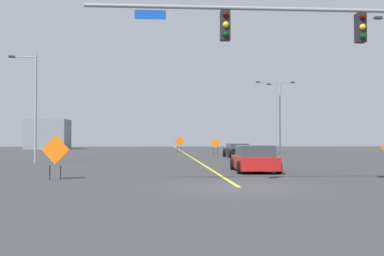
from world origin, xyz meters
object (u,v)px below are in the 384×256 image
traffic_signal_assembly (356,42)px  car_black_passing (237,151)px  street_lamp_near_right (34,103)px  construction_sign_median_near (215,144)px  construction_sign_median_far (55,152)px  construction_sign_left_shoulder (179,142)px  car_red_far (254,159)px  street_lamp_mid_right (279,115)px  street_lamp_far_left (275,110)px

traffic_signal_assembly → car_black_passing: size_ratio=3.43×
street_lamp_near_right → car_black_passing: bearing=30.3°
traffic_signal_assembly → car_black_passing: bearing=89.9°
street_lamp_near_right → construction_sign_median_near: size_ratio=4.18×
construction_sign_median_far → construction_sign_median_near: 30.75m
construction_sign_median_far → car_black_passing: bearing=62.8°
construction_sign_median_near → construction_sign_left_shoulder: (-3.66, 7.42, 0.17)m
traffic_signal_assembly → car_black_passing: traffic_signal_assembly is taller
construction_sign_median_far → traffic_signal_assembly: bearing=-16.7°
street_lamp_near_right → car_red_far: 16.99m
street_lamp_near_right → street_lamp_mid_right: (22.31, 17.35, 0.16)m
street_lamp_near_right → street_lamp_mid_right: street_lamp_mid_right is taller
traffic_signal_assembly → construction_sign_median_far: size_ratio=7.93×
street_lamp_far_left → construction_sign_median_near: 7.68m
car_black_passing → car_red_far: car_red_far is taller
street_lamp_mid_right → construction_sign_median_far: (-17.68, -30.35, -3.26)m
construction_sign_left_shoulder → construction_sign_median_near: bearing=-63.8°
street_lamp_far_left → street_lamp_near_right: size_ratio=1.06×
street_lamp_mid_right → construction_sign_median_near: street_lamp_mid_right is taller
traffic_signal_assembly → street_lamp_far_left: bearing=80.5°
street_lamp_near_right → construction_sign_median_near: (14.87, 15.99, -3.10)m
construction_sign_median_far → construction_sign_left_shoulder: bearing=79.7°
traffic_signal_assembly → car_red_far: traffic_signal_assembly is taller
street_lamp_near_right → construction_sign_left_shoulder: 26.13m
traffic_signal_assembly → street_lamp_far_left: street_lamp_far_left is taller
construction_sign_left_shoulder → street_lamp_far_left: bearing=-34.8°
street_lamp_near_right → car_black_passing: size_ratio=1.77×
car_black_passing → street_lamp_far_left: bearing=51.3°
traffic_signal_assembly → street_lamp_near_right: (-16.11, 16.44, -0.96)m
street_lamp_mid_right → construction_sign_median_far: bearing=-120.2°
traffic_signal_assembly → street_lamp_far_left: (5.48, 32.66, -0.33)m
traffic_signal_assembly → street_lamp_far_left: 33.11m
construction_sign_median_far → construction_sign_median_near: size_ratio=1.02×
construction_sign_left_shoulder → street_lamp_mid_right: bearing=-28.6°
construction_sign_median_far → car_black_passing: construction_sign_median_far is taller
street_lamp_far_left → street_lamp_mid_right: size_ratio=1.01×
street_lamp_mid_right → construction_sign_median_near: (-7.44, -1.36, -3.26)m
traffic_signal_assembly → car_black_passing: (0.04, 25.87, -4.60)m
car_black_passing → car_red_far: bearing=-96.9°
construction_sign_median_near → street_lamp_near_right: bearing=-132.9°
street_lamp_far_left → street_lamp_near_right: (-21.58, -16.22, -0.63)m
construction_sign_left_shoulder → car_red_far: bearing=-85.2°
construction_sign_median_far → construction_sign_median_near: (10.24, 28.99, -0.01)m
street_lamp_far_left → street_lamp_near_right: bearing=-143.1°
traffic_signal_assembly → construction_sign_median_near: (-1.23, 32.43, -4.06)m
street_lamp_far_left → street_lamp_mid_right: 1.43m
construction_sign_median_near → construction_sign_left_shoulder: size_ratio=0.88×
street_lamp_mid_right → construction_sign_median_near: size_ratio=4.39×
construction_sign_median_near → street_lamp_mid_right: bearing=10.4°
street_lamp_far_left → street_lamp_near_right: 27.01m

